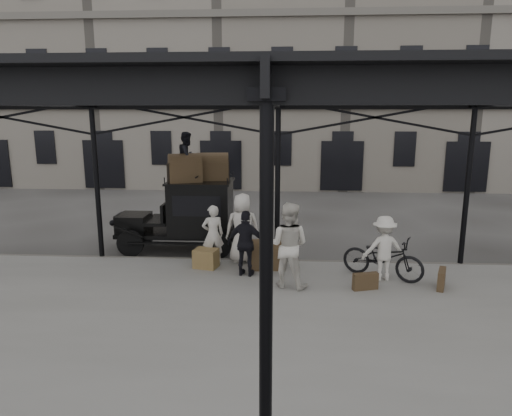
% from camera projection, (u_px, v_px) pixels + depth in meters
% --- Properties ---
extents(ground, '(120.00, 120.00, 0.00)m').
position_uv_depth(ground, '(275.00, 292.00, 10.81)').
color(ground, '#383533').
rests_on(ground, ground).
extents(platform, '(28.00, 8.00, 0.15)m').
position_uv_depth(platform, '(273.00, 329.00, 8.84)').
color(platform, slate).
rests_on(platform, ground).
extents(canopy, '(22.50, 9.00, 4.74)m').
position_uv_depth(canopy, '(276.00, 89.00, 8.18)').
color(canopy, black).
rests_on(canopy, ground).
extents(building_frontage, '(64.00, 8.00, 14.00)m').
position_uv_depth(building_frontage, '(283.00, 63.00, 26.94)').
color(building_frontage, slate).
rests_on(building_frontage, ground).
extents(taxi, '(3.65, 1.55, 2.18)m').
position_uv_depth(taxi, '(191.00, 212.00, 13.82)').
color(taxi, black).
rests_on(taxi, ground).
extents(porter_left, '(0.68, 0.56, 1.61)m').
position_uv_depth(porter_left, '(213.00, 235.00, 12.26)').
color(porter_left, beige).
rests_on(porter_left, platform).
extents(porter_midleft, '(1.17, 1.03, 2.02)m').
position_uv_depth(porter_midleft, '(288.00, 245.00, 10.60)').
color(porter_midleft, beige).
rests_on(porter_midleft, platform).
extents(porter_centre, '(0.99, 0.70, 1.90)m').
position_uv_depth(porter_centre, '(243.00, 228.00, 12.40)').
color(porter_centre, beige).
rests_on(porter_centre, platform).
extents(porter_official, '(1.04, 0.61, 1.66)m').
position_uv_depth(porter_official, '(246.00, 243.00, 11.34)').
color(porter_official, black).
rests_on(porter_official, platform).
extents(porter_right, '(1.10, 0.72, 1.60)m').
position_uv_depth(porter_right, '(384.00, 248.00, 11.05)').
color(porter_right, beige).
rests_on(porter_right, platform).
extents(bicycle, '(2.11, 1.56, 1.06)m').
position_uv_depth(bicycle, '(383.00, 257.00, 11.23)').
color(bicycle, black).
rests_on(bicycle, platform).
extents(porter_roof, '(0.69, 0.81, 1.45)m').
position_uv_depth(porter_roof, '(187.00, 157.00, 13.37)').
color(porter_roof, black).
rests_on(porter_roof, taxi).
extents(steamer_trunk_roof_near, '(1.08, 0.85, 0.69)m').
position_uv_depth(steamer_trunk_roof_near, '(185.00, 170.00, 13.31)').
color(steamer_trunk_roof_near, '#473220').
rests_on(steamer_trunk_roof_near, taxi).
extents(steamer_trunk_roof_far, '(1.00, 0.69, 0.68)m').
position_uv_depth(steamer_trunk_roof_far, '(213.00, 169.00, 13.70)').
color(steamer_trunk_roof_far, '#473220').
rests_on(steamer_trunk_roof_far, taxi).
extents(steamer_trunk_platform, '(0.94, 0.62, 0.65)m').
position_uv_depth(steamer_trunk_platform, '(267.00, 256.00, 11.98)').
color(steamer_trunk_platform, '#473220').
rests_on(steamer_trunk_platform, platform).
extents(wicker_hamper, '(0.69, 0.58, 0.50)m').
position_uv_depth(wicker_hamper, '(206.00, 258.00, 12.04)').
color(wicker_hamper, olive).
rests_on(wicker_hamper, platform).
extents(suitcase_upright, '(0.36, 0.61, 0.45)m').
position_uv_depth(suitcase_upright, '(441.00, 279.00, 10.63)').
color(suitcase_upright, '#473220').
rests_on(suitcase_upright, platform).
extents(suitcase_flat, '(0.62, 0.31, 0.40)m').
position_uv_depth(suitcase_flat, '(365.00, 281.00, 10.55)').
color(suitcase_flat, '#473220').
rests_on(suitcase_flat, platform).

